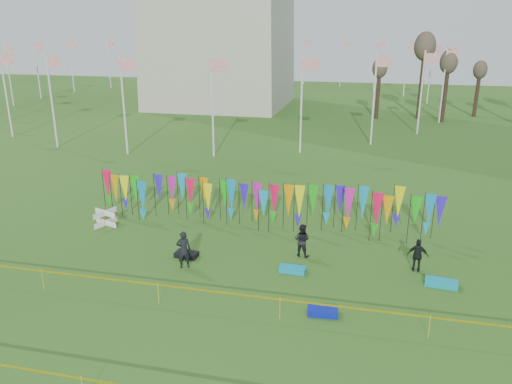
% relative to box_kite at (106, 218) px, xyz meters
% --- Properties ---
extents(ground, '(160.00, 160.00, 0.00)m').
position_rel_box_kite_xyz_m(ground, '(7.88, -5.31, -0.45)').
color(ground, '#284F16').
rests_on(ground, ground).
extents(flagpole_ring, '(57.40, 56.16, 8.00)m').
position_rel_box_kite_xyz_m(flagpole_ring, '(-6.12, 42.69, 3.55)').
color(flagpole_ring, silver).
rests_on(flagpole_ring, ground).
extents(banner_row, '(18.64, 0.64, 2.45)m').
position_rel_box_kite_xyz_m(banner_row, '(8.16, 1.82, 1.12)').
color(banner_row, black).
rests_on(banner_row, ground).
extents(caution_tape_near, '(26.00, 0.02, 0.90)m').
position_rel_box_kite_xyz_m(caution_tape_near, '(7.66, -6.78, 0.33)').
color(caution_tape_near, '#E0D704').
rests_on(caution_tape_near, ground).
extents(box_kite, '(0.80, 0.80, 0.89)m').
position_rel_box_kite_xyz_m(box_kite, '(0.00, 0.00, 0.00)').
color(box_kite, red).
rests_on(box_kite, ground).
extents(person_left, '(0.75, 0.65, 1.73)m').
position_rel_box_kite_xyz_m(person_left, '(5.87, -3.67, 0.42)').
color(person_left, black).
rests_on(person_left, ground).
extents(person_mid, '(0.86, 0.64, 1.58)m').
position_rel_box_kite_xyz_m(person_mid, '(10.80, -1.30, 0.34)').
color(person_mid, black).
rests_on(person_mid, ground).
extents(person_right, '(0.93, 0.59, 1.51)m').
position_rel_box_kite_xyz_m(person_right, '(15.93, -1.72, 0.31)').
color(person_right, black).
rests_on(person_right, ground).
extents(kite_bag_turquoise, '(1.16, 0.62, 0.23)m').
position_rel_box_kite_xyz_m(kite_bag_turquoise, '(10.64, -2.99, -0.33)').
color(kite_bag_turquoise, '#0C96BC').
rests_on(kite_bag_turquoise, ground).
extents(kite_bag_blue, '(1.17, 0.67, 0.24)m').
position_rel_box_kite_xyz_m(kite_bag_blue, '(12.28, -6.11, -0.33)').
color(kite_bag_blue, '#0A1AB1').
rests_on(kite_bag_blue, ground).
extents(kite_bag_black, '(1.08, 0.69, 0.24)m').
position_rel_box_kite_xyz_m(kite_bag_black, '(5.58, -2.64, -0.33)').
color(kite_bag_black, black).
rests_on(kite_bag_black, ground).
extents(kite_bag_teal, '(1.36, 0.78, 0.25)m').
position_rel_box_kite_xyz_m(kite_bag_teal, '(16.85, -2.83, -0.32)').
color(kite_bag_teal, '#0C98B5').
rests_on(kite_bag_teal, ground).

